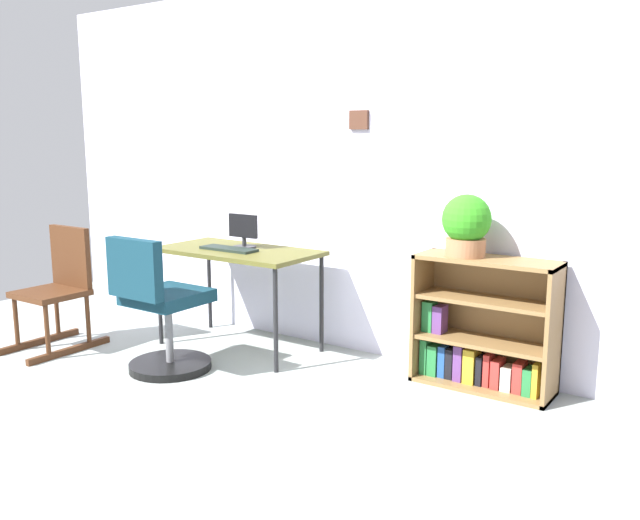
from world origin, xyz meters
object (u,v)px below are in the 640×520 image
(desk, at_px, (238,257))
(potted_plant_on_shelf, at_px, (466,224))
(monitor, at_px, (243,232))
(office_chair, at_px, (160,314))
(bookshelf_low, at_px, (483,331))
(rocking_chair, at_px, (59,287))
(keyboard, at_px, (229,249))

(desk, height_order, potted_plant_on_shelf, potted_plant_on_shelf)
(monitor, distance_m, potted_plant_on_shelf, 1.58)
(office_chair, distance_m, bookshelf_low, 1.98)
(rocking_chair, height_order, bookshelf_low, rocking_chair)
(potted_plant_on_shelf, bearing_deg, keyboard, -169.81)
(bookshelf_low, relative_size, potted_plant_on_shelf, 2.27)
(desk, height_order, office_chair, office_chair)
(keyboard, xyz_separation_m, office_chair, (-0.05, -0.59, -0.34))
(desk, height_order, bookshelf_low, bookshelf_low)
(monitor, height_order, bookshelf_low, monitor)
(rocking_chair, bearing_deg, monitor, 35.88)
(desk, bearing_deg, keyboard, -106.69)
(potted_plant_on_shelf, bearing_deg, office_chair, -151.87)
(keyboard, relative_size, bookshelf_low, 0.51)
(desk, relative_size, keyboard, 2.69)
(monitor, height_order, potted_plant_on_shelf, potted_plant_on_shelf)
(monitor, bearing_deg, desk, -87.31)
(desk, height_order, rocking_chair, rocking_chair)
(keyboard, xyz_separation_m, bookshelf_low, (1.70, 0.34, -0.38))
(office_chair, bearing_deg, desk, 84.00)
(monitor, xyz_separation_m, potted_plant_on_shelf, (1.57, 0.15, 0.15))
(rocking_chair, xyz_separation_m, potted_plant_on_shelf, (2.62, 0.91, 0.54))
(office_chair, height_order, potted_plant_on_shelf, potted_plant_on_shelf)
(desk, height_order, monitor, monitor)
(bookshelf_low, distance_m, potted_plant_on_shelf, 0.65)
(monitor, height_order, keyboard, monitor)
(rocking_chair, relative_size, bookshelf_low, 1.03)
(keyboard, bearing_deg, desk, 73.31)
(desk, xyz_separation_m, office_chair, (-0.07, -0.66, -0.27))
(desk, distance_m, office_chair, 0.72)
(desk, distance_m, bookshelf_low, 1.73)
(keyboard, xyz_separation_m, potted_plant_on_shelf, (1.59, 0.29, 0.25))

